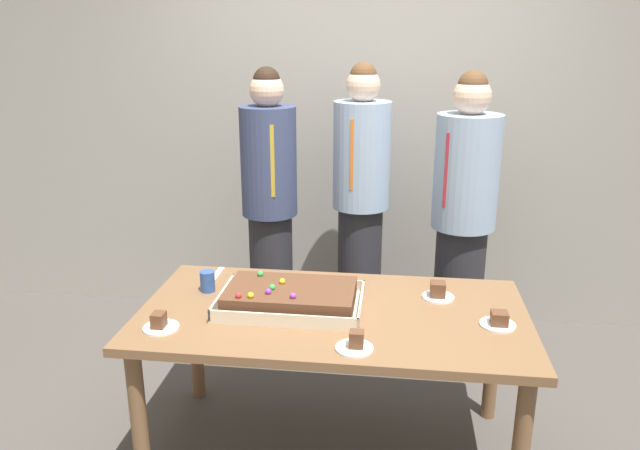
{
  "coord_description": "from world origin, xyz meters",
  "views": [
    {
      "loc": [
        0.25,
        -2.45,
        1.91
      ],
      "look_at": [
        -0.08,
        0.15,
        1.08
      ],
      "focal_mm": 34.14,
      "sensor_mm": 36.0,
      "label": 1
    }
  ],
  "objects": [
    {
      "name": "person_green_shirt_behind",
      "position": [
        0.65,
        0.98,
        0.89
      ],
      "size": [
        0.37,
        0.37,
        1.73
      ],
      "rotation": [
        0.0,
        0.0,
        -2.29
      ],
      "color": "#28282D",
      "rests_on": "ground_plane"
    },
    {
      "name": "sheet_cake",
      "position": [
        -0.19,
        0.01,
        0.78
      ],
      "size": [
        0.64,
        0.41,
        0.12
      ],
      "color": "beige",
      "rests_on": "party_table"
    },
    {
      "name": "plated_slice_near_right",
      "position": [
        0.12,
        -0.33,
        0.76
      ],
      "size": [
        0.15,
        0.15,
        0.08
      ],
      "color": "white",
      "rests_on": "party_table"
    },
    {
      "name": "person_striped_tie_right",
      "position": [
        0.05,
        1.09,
        0.92
      ],
      "size": [
        0.34,
        0.34,
        1.76
      ],
      "rotation": [
        0.0,
        0.0,
        -1.79
      ],
      "color": "#28282D",
      "rests_on": "ground_plane"
    },
    {
      "name": "interior_back_panel",
      "position": [
        0.0,
        1.6,
        1.5
      ],
      "size": [
        8.0,
        0.12,
        3.0
      ],
      "primitive_type": "cube",
      "color": "#9E998E",
      "rests_on": "ground_plane"
    },
    {
      "name": "plated_slice_far_right",
      "position": [
        -0.7,
        -0.26,
        0.76
      ],
      "size": [
        0.15,
        0.15,
        0.07
      ],
      "color": "white",
      "rests_on": "party_table"
    },
    {
      "name": "plated_slice_far_left",
      "position": [
        0.47,
        0.2,
        0.76
      ],
      "size": [
        0.15,
        0.15,
        0.08
      ],
      "color": "white",
      "rests_on": "party_table"
    },
    {
      "name": "plated_slice_near_left",
      "position": [
        0.71,
        -0.06,
        0.76
      ],
      "size": [
        0.15,
        0.15,
        0.07
      ],
      "color": "white",
      "rests_on": "party_table"
    },
    {
      "name": "cake_server_utensil",
      "position": [
        -0.63,
        0.33,
        0.74
      ],
      "size": [
        0.03,
        0.2,
        0.01
      ],
      "primitive_type": "cube",
      "color": "silver",
      "rests_on": "party_table"
    },
    {
      "name": "person_serving_front",
      "position": [
        -0.48,
        0.94,
        0.91
      ],
      "size": [
        0.33,
        0.33,
        1.74
      ],
      "rotation": [
        0.0,
        0.0,
        -1.27
      ],
      "color": "#28282D",
      "rests_on": "ground_plane"
    },
    {
      "name": "party_table",
      "position": [
        0.0,
        0.0,
        0.65
      ],
      "size": [
        1.72,
        0.91,
        0.73
      ],
      "color": "brown",
      "rests_on": "ground_plane"
    },
    {
      "name": "drink_cup_nearest",
      "position": [
        -0.62,
        0.14,
        0.78
      ],
      "size": [
        0.07,
        0.07,
        0.1
      ],
      "primitive_type": "cylinder",
      "color": "#2D5199",
      "rests_on": "party_table"
    },
    {
      "name": "ground_plane",
      "position": [
        0.0,
        0.0,
        0.0
      ],
      "size": [
        12.0,
        12.0,
        0.0
      ],
      "primitive_type": "plane",
      "color": "#4C4742"
    }
  ]
}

